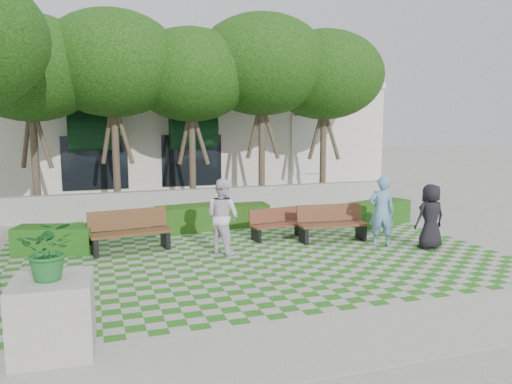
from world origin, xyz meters
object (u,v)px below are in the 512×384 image
object	(u,v)px
hedge_midleft	(194,218)
hedge_west	(55,240)
person_white	(223,216)
hedge_midright	(236,216)
planter_front	(52,300)
bench_mid	(277,224)
person_blue	(382,212)
person_dark	(430,217)
hedge_east	(379,213)
bench_west	(130,232)
bench_east	(332,224)

from	to	relation	value
hedge_midleft	hedge_west	distance (m)	4.12
hedge_midleft	person_white	xyz separation A→B (m)	(0.15, -2.85, 0.56)
hedge_west	person_white	distance (m)	4.29
hedge_midright	hedge_midleft	bearing A→B (deg)	-174.90
hedge_west	planter_front	bearing A→B (deg)	-86.96
bench_mid	person_blue	xyz separation A→B (m)	(2.29, -1.71, 0.53)
planter_front	person_dark	size ratio (longest dim) A/B	1.14
hedge_east	person_blue	xyz separation A→B (m)	(-1.51, -2.47, 0.56)
bench_mid	person_blue	distance (m)	2.90
hedge_midright	hedge_midleft	distance (m)	1.37
bench_mid	hedge_west	xyz separation A→B (m)	(-5.88, 0.33, -0.07)
bench_mid	bench_west	distance (m)	4.07
bench_mid	hedge_midright	bearing A→B (deg)	99.84
hedge_midright	planter_front	distance (m)	8.93
bench_west	person_white	xyz separation A→B (m)	(2.19, -0.94, 0.44)
planter_front	person_blue	bearing A→B (deg)	26.06
hedge_midleft	person_white	size ratio (longest dim) A/B	1.16
person_dark	person_blue	bearing A→B (deg)	-33.27
hedge_midleft	person_dark	xyz separation A→B (m)	(5.36, -4.13, 0.47)
hedge_east	hedge_west	world-z (taller)	hedge_east
bench_west	hedge_east	xyz separation A→B (m)	(7.86, 0.89, -0.14)
bench_mid	hedge_west	world-z (taller)	bench_mid
hedge_east	hedge_midleft	bearing A→B (deg)	170.14
hedge_east	planter_front	xyz separation A→B (m)	(-9.37, -6.32, 0.42)
bench_mid	hedge_midright	xyz separation A→B (m)	(-0.66, 1.90, -0.06)
bench_west	person_blue	world-z (taller)	person_blue
hedge_east	person_white	xyz separation A→B (m)	(-5.67, -1.84, 0.57)
hedge_west	hedge_midright	bearing A→B (deg)	16.66
hedge_midleft	person_white	bearing A→B (deg)	-86.99
bench_mid	person_dark	size ratio (longest dim) A/B	0.99
person_white	hedge_midright	bearing A→B (deg)	-57.49
hedge_midleft	person_blue	bearing A→B (deg)	-38.95
bench_east	person_dark	distance (m)	2.59
bench_mid	hedge_midleft	world-z (taller)	bench_mid
bench_mid	planter_front	distance (m)	7.88
hedge_midleft	person_blue	xyz separation A→B (m)	(4.31, -3.49, 0.55)
bench_east	planter_front	distance (m)	8.41
hedge_midleft	bench_mid	bearing A→B (deg)	-41.22
bench_west	person_dark	bearing A→B (deg)	-24.64
bench_east	hedge_midleft	size ratio (longest dim) A/B	0.89
hedge_midright	hedge_midleft	xyz separation A→B (m)	(-1.36, -0.12, 0.03)
hedge_midright	planter_front	size ratio (longest dim) A/B	1.03
hedge_west	bench_west	bearing A→B (deg)	-14.35
hedge_east	person_dark	size ratio (longest dim) A/B	1.26
bench_east	hedge_midleft	world-z (taller)	bench_east
hedge_midleft	hedge_midright	bearing A→B (deg)	5.10
hedge_midleft	planter_front	bearing A→B (deg)	-115.82
bench_west	hedge_midright	xyz separation A→B (m)	(3.41, 2.03, -0.16)
planter_front	hedge_midleft	bearing A→B (deg)	64.18
bench_east	bench_west	size ratio (longest dim) A/B	0.94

